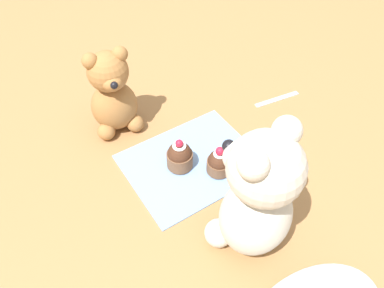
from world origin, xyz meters
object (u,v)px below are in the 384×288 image
Objects in this scene: teddy_bear_tan at (113,94)px; teaspoon at (277,99)px; teddy_bear_cream at (257,196)px; cupcake_near_cream_bear at (219,162)px; cupcake_near_tan_bear at (180,156)px.

teddy_bear_tan reaches higher than teaspoon.
teddy_bear_tan is 0.39m from teaspoon.
cupcake_near_cream_bear is at bearing -121.22° from teddy_bear_cream.
teaspoon is at bearing -157.43° from cupcake_near_cream_bear.
teddy_bear_cream is 1.31× the size of teddy_bear_tan.
cupcake_near_tan_bear is (0.06, -0.05, 0.00)m from cupcake_near_cream_bear.
teaspoon is (-0.29, -0.25, -0.12)m from teddy_bear_cream.
teddy_bear_cream is at bearing -131.02° from teaspoon.
cupcake_near_tan_bear is at bearing -100.92° from teddy_bear_cream.
teddy_bear_cream is 0.18m from cupcake_near_cream_bear.
cupcake_near_cream_bear is 0.27m from teaspoon.
teddy_bear_cream reaches higher than cupcake_near_tan_bear.
cupcake_near_cream_bear is (-0.11, 0.23, -0.06)m from teddy_bear_tan.
cupcake_near_tan_bear is at bearing -63.65° from teddy_bear_tan.
cupcake_near_cream_bear is 0.91× the size of cupcake_near_tan_bear.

